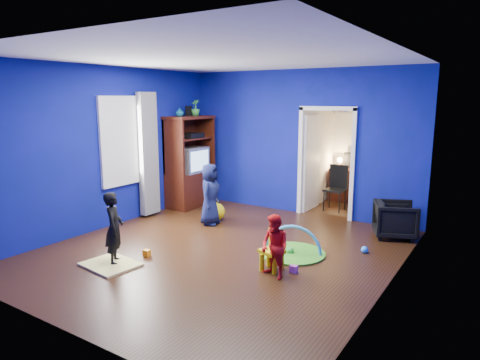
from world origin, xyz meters
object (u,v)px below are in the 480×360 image
Objects in this scene: toddler_red at (275,247)px; study_desk at (350,185)px; kid_chair at (272,253)px; child_black at (114,228)px; hopper_ball at (216,212)px; armchair at (395,220)px; tv_armoire at (190,162)px; folding_chair at (335,189)px; vase at (180,112)px; crt_tv at (191,160)px; play_mat at (292,253)px; child_navy at (210,194)px.

toddler_red is 4.72m from study_desk.
toddler_red reaches higher than kid_chair.
hopper_ball is at bearing -38.00° from child_black.
armchair is 0.34× the size of tv_armoire.
kid_chair is at bearing 132.91° from armchair.
toddler_red is at bearing -35.50° from tv_armoire.
kid_chair is 0.54× the size of folding_chair.
vase reaches higher than hopper_ball.
crt_tv is (0.04, 0.30, -1.03)m from vase.
play_mat is at bearing -20.56° from vase.
study_desk is (2.81, 2.57, -1.67)m from vase.
crt_tv reaches higher than kid_chair.
crt_tv is at bearing 0.00° from tv_armoire.
study_desk is at bearing 38.89° from tv_armoire.
kid_chair is at bearing -84.64° from study_desk.
child_black is at bearing -139.08° from play_mat.
folding_chair is at bearing -90.00° from study_desk.
crt_tv is at bearing 154.61° from play_mat.
armchair is at bearing 6.22° from vase.
folding_chair is at bearing 24.97° from tv_armoire.
toddler_red is 0.85× the size of play_mat.
armchair is 0.77× the size of study_desk.
tv_armoire is 2.13× the size of folding_chair.
folding_chair is (1.60, 2.23, -0.12)m from child_navy.
armchair is 4.37m from tv_armoire.
armchair is at bearing -81.95° from child_black.
crt_tv is at bearing -19.20° from child_black.
armchair is 2.75m from toddler_red.
play_mat is at bearing 120.48° from toddler_red.
tv_armoire is 5.55× the size of hopper_ball.
kid_chair is 0.57× the size of study_desk.
study_desk is (2.81, 2.27, -0.60)m from tv_armoire.
armchair is at bearing 56.53° from play_mat.
armchair is 1.89m from folding_chair.
crt_tv is (-1.17, 0.92, 0.44)m from child_navy.
child_navy is at bearing 164.46° from kid_chair.
child_black is 1.23× the size of toddler_red.
child_black is 2.09× the size of kid_chair.
play_mat is (-0.18, 0.91, -0.41)m from toddler_red.
kid_chair is at bearing -34.73° from crt_tv.
child_navy is at bearing 86.58° from armchair.
child_navy is at bearing -37.02° from tv_armoire.
toddler_red is 0.92× the size of folding_chair.
crt_tv is 3.12m from folding_chair.
play_mat is at bearing -82.04° from folding_chair.
hopper_ball is (1.16, -0.67, -0.80)m from tv_armoire.
play_mat is at bearing -122.04° from child_navy.
play_mat is at bearing -22.28° from hopper_ball.
vase is 0.09× the size of tv_armoire.
folding_chair is (1.65, 1.98, 0.28)m from hopper_ball.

